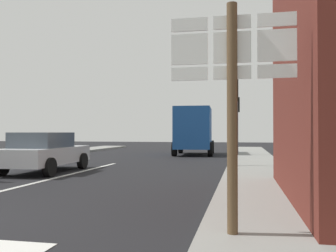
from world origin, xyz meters
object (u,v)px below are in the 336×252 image
(sedan_far, at_px, (45,152))
(traffic_light_near_right, at_px, (235,102))
(route_sign_post, at_px, (232,93))
(traffic_light_far_right, at_px, (237,113))
(delivery_truck, at_px, (194,130))

(sedan_far, distance_m, traffic_light_near_right, 7.66)
(route_sign_post, height_order, traffic_light_far_right, traffic_light_far_right)
(delivery_truck, relative_size, route_sign_post, 1.59)
(delivery_truck, distance_m, traffic_light_near_right, 9.10)
(sedan_far, relative_size, route_sign_post, 1.33)
(delivery_truck, bearing_deg, traffic_light_near_right, -71.98)
(sedan_far, height_order, delivery_truck, delivery_truck)
(sedan_far, bearing_deg, delivery_truck, 70.37)
(route_sign_post, bearing_deg, traffic_light_near_right, 90.99)
(sedan_far, xyz_separation_m, delivery_truck, (4.06, 11.40, 0.89))
(route_sign_post, bearing_deg, traffic_light_far_right, 90.57)
(sedan_far, xyz_separation_m, traffic_light_near_right, (6.86, 2.80, 1.94))
(sedan_far, distance_m, route_sign_post, 10.28)
(route_sign_post, xyz_separation_m, traffic_light_far_right, (-0.18, 17.70, 0.67))
(delivery_truck, distance_m, traffic_light_far_right, 3.17)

